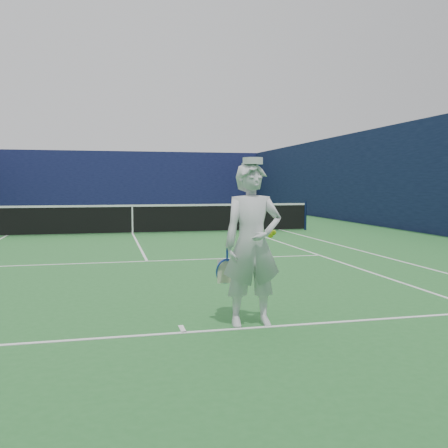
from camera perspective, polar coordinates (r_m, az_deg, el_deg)
The scene contains 5 objects.
ground at distance 17.57m, azimuth -10.41°, elevation -1.09°, with size 80.00×80.00×0.00m, color #296C2F.
court_markings at distance 17.57m, azimuth -10.41°, elevation -1.08°, with size 11.03×23.83×0.01m.
windscreen_fence at distance 17.49m, azimuth -10.50°, elevation 5.44°, with size 20.12×36.12×4.00m.
tennis_net at distance 17.52m, azimuth -10.43°, elevation 0.71°, with size 12.88×0.09×1.07m.
tennis_player at distance 6.02m, azimuth 3.25°, elevation -2.31°, with size 0.79×0.49×2.03m.
Camera 1 is at (-0.84, -17.47, 1.71)m, focal length 40.00 mm.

